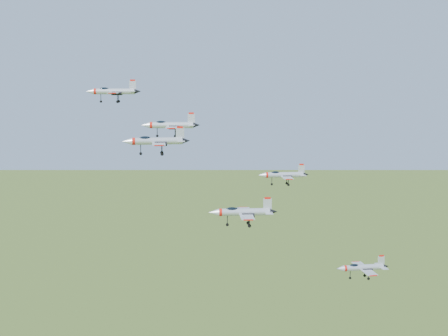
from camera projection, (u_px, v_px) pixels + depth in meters
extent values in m
cylinder|color=#B4BBC2|center=(114.00, 91.00, 142.88)|extent=(9.38, 1.98, 1.34)
cone|color=#B4BBC2|center=(90.00, 91.00, 142.67)|extent=(1.95, 1.47, 1.34)
cone|color=black|center=(138.00, 91.00, 143.09)|extent=(1.52, 1.24, 1.14)
ellipsoid|color=black|center=(104.00, 89.00, 142.72)|extent=(2.34, 1.12, 0.85)
cube|color=#B4BBC2|center=(113.00, 93.00, 140.07)|extent=(2.69, 4.70, 0.14)
cube|color=#B4BBC2|center=(117.00, 92.00, 145.79)|extent=(2.69, 4.70, 0.14)
cube|color=#B4BBC2|center=(133.00, 85.00, 142.85)|extent=(1.56, 0.23, 2.17)
cube|color=red|center=(133.00, 80.00, 142.68)|extent=(1.14, 0.22, 0.36)
cylinder|color=#B4BBC2|center=(172.00, 125.00, 128.73)|extent=(9.06, 2.16, 1.30)
cone|color=#B4BBC2|center=(145.00, 125.00, 128.68)|extent=(1.91, 1.47, 1.30)
cone|color=black|center=(197.00, 125.00, 128.79)|extent=(1.50, 1.23, 1.10)
ellipsoid|color=black|center=(161.00, 123.00, 128.64)|extent=(2.28, 1.14, 0.82)
cube|color=#B4BBC2|center=(172.00, 127.00, 126.01)|extent=(2.71, 4.59, 0.14)
cube|color=#B4BBC2|center=(173.00, 125.00, 131.54)|extent=(2.71, 4.59, 0.14)
cube|color=#B4BBC2|center=(191.00, 119.00, 128.58)|extent=(1.50, 0.26, 2.10)
cube|color=red|center=(191.00, 113.00, 128.42)|extent=(1.11, 0.25, 0.35)
cylinder|color=#B4BBC2|center=(157.00, 141.00, 110.05)|extent=(8.85, 1.39, 1.28)
cone|color=#B4BBC2|center=(127.00, 141.00, 109.42)|extent=(1.78, 1.30, 1.28)
cone|color=black|center=(186.00, 141.00, 110.66)|extent=(1.39, 1.10, 1.09)
ellipsoid|color=black|center=(145.00, 138.00, 109.72)|extent=(2.17, 0.95, 0.81)
cube|color=#B4BBC2|center=(159.00, 144.00, 107.41)|extent=(2.31, 4.35, 0.14)
cube|color=#B4BBC2|center=(158.00, 141.00, 112.81)|extent=(2.31, 4.35, 0.14)
cube|color=#B4BBC2|center=(180.00, 133.00, 110.34)|extent=(1.47, 0.14, 2.06)
cube|color=red|center=(180.00, 127.00, 110.18)|extent=(1.08, 0.15, 0.34)
cylinder|color=#B4BBC2|center=(284.00, 175.00, 144.29)|extent=(8.79, 1.48, 1.27)
cone|color=#B4BBC2|center=(262.00, 175.00, 143.85)|extent=(1.78, 1.31, 1.27)
cone|color=black|center=(306.00, 175.00, 144.70)|extent=(1.39, 1.11, 1.08)
ellipsoid|color=black|center=(275.00, 173.00, 144.04)|extent=(2.16, 0.96, 0.80)
cube|color=#B4BBC2|center=(287.00, 178.00, 141.65)|extent=(2.34, 4.34, 0.14)
cube|color=#B4BBC2|center=(283.00, 174.00, 147.02)|extent=(2.34, 4.34, 0.14)
cube|color=#B4BBC2|center=(301.00, 169.00, 144.43)|extent=(1.46, 0.15, 2.04)
cube|color=red|center=(302.00, 164.00, 144.27)|extent=(1.07, 0.16, 0.34)
cylinder|color=#B4BBC2|center=(244.00, 212.00, 116.61)|extent=(9.62, 1.81, 1.38)
cone|color=#B4BBC2|center=(214.00, 212.00, 116.25)|extent=(1.97, 1.47, 1.38)
cone|color=black|center=(274.00, 212.00, 116.95)|extent=(1.54, 1.24, 1.18)
ellipsoid|color=black|center=(232.00, 209.00, 116.39)|extent=(2.38, 1.10, 0.88)
cube|color=#B4BBC2|center=(247.00, 217.00, 113.72)|extent=(2.66, 4.78, 0.15)
cube|color=#B4BBC2|center=(244.00, 210.00, 119.60)|extent=(2.66, 4.78, 0.15)
cube|color=#B4BBC2|center=(268.00, 204.00, 116.67)|extent=(1.60, 0.20, 2.23)
cube|color=red|center=(268.00, 198.00, 116.50)|extent=(1.18, 0.20, 0.37)
cylinder|color=#B4BBC2|center=(363.00, 267.00, 134.06)|extent=(8.86, 1.75, 1.27)
cone|color=#B4BBC2|center=(340.00, 269.00, 133.22)|extent=(1.83, 1.37, 1.27)
cone|color=black|center=(386.00, 266.00, 134.88)|extent=(1.43, 1.15, 1.08)
ellipsoid|color=black|center=(354.00, 266.00, 133.65)|extent=(2.20, 1.03, 0.81)
cube|color=#B4BBC2|center=(369.00, 272.00, 131.45)|extent=(2.48, 4.42, 0.14)
cube|color=#B4BBC2|center=(360.00, 265.00, 136.81)|extent=(2.48, 4.42, 0.14)
cube|color=#B4BBC2|center=(381.00, 261.00, 134.51)|extent=(1.47, 0.20, 2.06)
cube|color=red|center=(381.00, 256.00, 134.36)|extent=(1.08, 0.19, 0.34)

